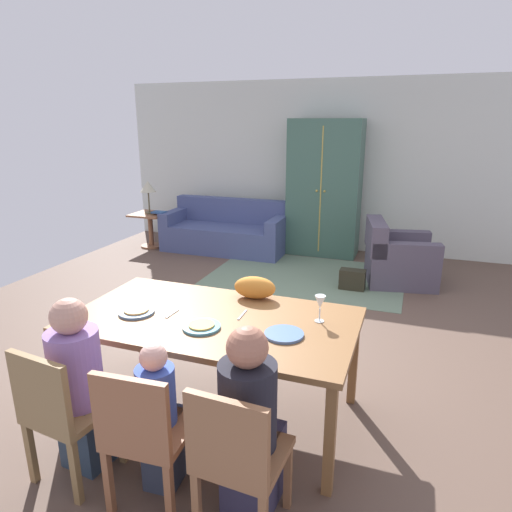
{
  "coord_description": "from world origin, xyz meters",
  "views": [
    {
      "loc": [
        1.43,
        -3.84,
        2.05
      ],
      "look_at": [
        0.08,
        -0.07,
        0.85
      ],
      "focal_mm": 31.49,
      "sensor_mm": 36.0,
      "label": 1
    }
  ],
  "objects_px": {
    "dining_table": "(214,325)",
    "dining_chair_man": "(61,409)",
    "person_woman": "(251,429)",
    "handbag": "(352,280)",
    "couch": "(226,232)",
    "armoire": "(324,188)",
    "table_lamp": "(148,188)",
    "book_lower": "(162,213)",
    "plate_near_child": "(202,327)",
    "person_man": "(83,389)",
    "wine_glass": "(320,303)",
    "dining_chair_child": "(144,430)",
    "person_child": "(161,420)",
    "cat": "(255,288)",
    "plate_near_man": "(137,312)",
    "plate_near_woman": "(284,334)",
    "book_upper": "(159,212)",
    "side_table": "(151,225)",
    "dining_chair_woman": "(237,454)",
    "armchair": "(397,259)"
  },
  "relations": [
    {
      "from": "armchair",
      "to": "dining_chair_man",
      "type": "bearing_deg",
      "value": -110.76
    },
    {
      "from": "armchair",
      "to": "book_lower",
      "type": "height_order",
      "value": "armchair"
    },
    {
      "from": "couch",
      "to": "table_lamp",
      "type": "relative_size",
      "value": 3.7
    },
    {
      "from": "dining_chair_man",
      "to": "cat",
      "type": "distance_m",
      "value": 1.53
    },
    {
      "from": "side_table",
      "to": "person_child",
      "type": "bearing_deg",
      "value": -56.92
    },
    {
      "from": "plate_near_man",
      "to": "side_table",
      "type": "bearing_deg",
      "value": 121.57
    },
    {
      "from": "dining_table",
      "to": "plate_near_woman",
      "type": "distance_m",
      "value": 0.55
    },
    {
      "from": "wine_glass",
      "to": "person_woman",
      "type": "relative_size",
      "value": 0.17
    },
    {
      "from": "dining_table",
      "to": "dining_chair_man",
      "type": "height_order",
      "value": "dining_chair_man"
    },
    {
      "from": "plate_near_man",
      "to": "handbag",
      "type": "xyz_separation_m",
      "value": [
        1.11,
        3.01,
        -0.64
      ]
    },
    {
      "from": "plate_near_man",
      "to": "wine_glass",
      "type": "xyz_separation_m",
      "value": [
        1.24,
        0.3,
        0.12
      ]
    },
    {
      "from": "wine_glass",
      "to": "armoire",
      "type": "height_order",
      "value": "armoire"
    },
    {
      "from": "person_child",
      "to": "table_lamp",
      "type": "xyz_separation_m",
      "value": [
        -2.94,
        4.51,
        0.58
      ]
    },
    {
      "from": "dining_table",
      "to": "person_man",
      "type": "height_order",
      "value": "person_man"
    },
    {
      "from": "dining_table",
      "to": "wine_glass",
      "type": "distance_m",
      "value": 0.75
    },
    {
      "from": "person_man",
      "to": "handbag",
      "type": "xyz_separation_m",
      "value": [
        1.11,
        3.61,
        -0.38
      ]
    },
    {
      "from": "dining_chair_man",
      "to": "person_man",
      "type": "relative_size",
      "value": 0.78
    },
    {
      "from": "dining_table",
      "to": "dining_chair_woman",
      "type": "xyz_separation_m",
      "value": [
        0.53,
        -0.89,
        -0.21
      ]
    },
    {
      "from": "person_man",
      "to": "handbag",
      "type": "height_order",
      "value": "person_man"
    },
    {
      "from": "armoire",
      "to": "side_table",
      "type": "distance_m",
      "value": 2.96
    },
    {
      "from": "couch",
      "to": "armchair",
      "type": "relative_size",
      "value": 1.98
    },
    {
      "from": "handbag",
      "to": "dining_table",
      "type": "bearing_deg",
      "value": -101.26
    },
    {
      "from": "armchair",
      "to": "handbag",
      "type": "distance_m",
      "value": 0.72
    },
    {
      "from": "plate_near_woman",
      "to": "couch",
      "type": "height_order",
      "value": "couch"
    },
    {
      "from": "couch",
      "to": "armoire",
      "type": "distance_m",
      "value": 1.74
    },
    {
      "from": "plate_near_child",
      "to": "plate_near_woman",
      "type": "distance_m",
      "value": 0.54
    },
    {
      "from": "dining_chair_child",
      "to": "book_upper",
      "type": "bearing_deg",
      "value": 120.55
    },
    {
      "from": "plate_near_man",
      "to": "plate_near_child",
      "type": "xyz_separation_m",
      "value": [
        0.54,
        -0.06,
        0.0
      ]
    },
    {
      "from": "person_man",
      "to": "table_lamp",
      "type": "bearing_deg",
      "value": 118.12
    },
    {
      "from": "dining_chair_child",
      "to": "wine_glass",
      "type": "bearing_deg",
      "value": 56.87
    },
    {
      "from": "dining_chair_man",
      "to": "dining_chair_woman",
      "type": "relative_size",
      "value": 1.0
    },
    {
      "from": "plate_near_man",
      "to": "couch",
      "type": "distance_m",
      "value": 4.35
    },
    {
      "from": "armoire",
      "to": "wine_glass",
      "type": "bearing_deg",
      "value": -78.88
    },
    {
      "from": "plate_near_man",
      "to": "person_child",
      "type": "distance_m",
      "value": 0.87
    },
    {
      "from": "plate_near_child",
      "to": "dining_chair_woman",
      "type": "xyz_separation_m",
      "value": [
        0.53,
        -0.71,
        -0.28
      ]
    },
    {
      "from": "book_lower",
      "to": "table_lamp",
      "type": "bearing_deg",
      "value": -171.13
    },
    {
      "from": "person_woman",
      "to": "handbag",
      "type": "xyz_separation_m",
      "value": [
        0.04,
        3.61,
        -0.38
      ]
    },
    {
      "from": "book_lower",
      "to": "plate_near_child",
      "type": "bearing_deg",
      "value": -55.8
    },
    {
      "from": "person_child",
      "to": "handbag",
      "type": "height_order",
      "value": "person_child"
    },
    {
      "from": "dining_chair_woman",
      "to": "person_woman",
      "type": "xyz_separation_m",
      "value": [
        0.01,
        0.18,
        0.02
      ]
    },
    {
      "from": "side_table",
      "to": "table_lamp",
      "type": "bearing_deg",
      "value": 0.0
    },
    {
      "from": "person_child",
      "to": "person_woman",
      "type": "xyz_separation_m",
      "value": [
        0.54,
        0.01,
        0.08
      ]
    },
    {
      "from": "couch",
      "to": "side_table",
      "type": "xyz_separation_m",
      "value": [
        -1.28,
        -0.26,
        0.08
      ]
    },
    {
      "from": "armoire",
      "to": "table_lamp",
      "type": "height_order",
      "value": "armoire"
    },
    {
      "from": "plate_near_man",
      "to": "dining_chair_man",
      "type": "bearing_deg",
      "value": -90.68
    },
    {
      "from": "person_man",
      "to": "dining_chair_child",
      "type": "bearing_deg",
      "value": -18.02
    },
    {
      "from": "dining_chair_man",
      "to": "cat",
      "type": "relative_size",
      "value": 2.72
    },
    {
      "from": "dining_chair_child",
      "to": "person_child",
      "type": "bearing_deg",
      "value": 92.36
    },
    {
      "from": "person_child",
      "to": "cat",
      "type": "bearing_deg",
      "value": 82.46
    },
    {
      "from": "plate_near_woman",
      "to": "handbag",
      "type": "relative_size",
      "value": 0.78
    }
  ]
}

